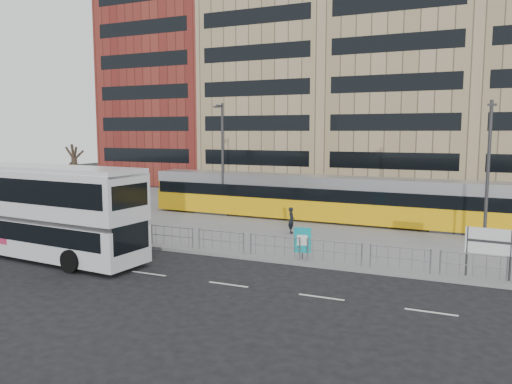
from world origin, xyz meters
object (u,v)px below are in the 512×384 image
at_px(station_sign, 489,244).
at_px(bare_tree, 73,143).
at_px(pedestrian, 291,220).
at_px(lamp_post_east, 488,167).
at_px(lamp_post_west, 222,155).
at_px(double_decker_bus, 43,208).
at_px(traffic_light_west, 145,208).
at_px(ad_panel, 302,241).
at_px(tram, 325,198).

height_order(station_sign, bare_tree, bare_tree).
bearing_deg(pedestrian, lamp_post_east, -108.63).
bearing_deg(lamp_post_west, station_sign, -28.52).
xyz_separation_m(double_decker_bus, station_sign, (20.45, 4.44, -0.87)).
bearing_deg(double_decker_bus, pedestrian, 50.67).
xyz_separation_m(pedestrian, traffic_light_west, (-6.48, -5.86, 1.17)).
xyz_separation_m(ad_panel, lamp_post_east, (8.18, 6.75, 3.38)).
xyz_separation_m(double_decker_bus, tram, (10.33, 14.99, -0.80)).
bearing_deg(ad_panel, double_decker_bus, -172.38).
bearing_deg(pedestrian, ad_panel, -179.83).
xyz_separation_m(traffic_light_west, lamp_post_west, (-0.32, 9.86, 2.51)).
bearing_deg(bare_tree, double_decker_bus, -51.99).
relative_size(double_decker_bus, lamp_post_east, 1.50).
height_order(ad_panel, pedestrian, pedestrian).
xyz_separation_m(traffic_light_west, bare_tree, (-12.98, 8.39, 3.31)).
relative_size(lamp_post_west, lamp_post_east, 1.05).
bearing_deg(lamp_post_west, traffic_light_west, -88.13).
bearing_deg(traffic_light_west, double_decker_bus, -105.59).
distance_m(traffic_light_west, bare_tree, 15.80).
relative_size(ad_panel, lamp_post_west, 0.19).
relative_size(tram, ad_panel, 17.02).
distance_m(double_decker_bus, tram, 18.22).
xyz_separation_m(ad_panel, pedestrian, (-2.59, 5.66, -0.11)).
distance_m(tram, pedestrian, 5.09).
height_order(double_decker_bus, bare_tree, bare_tree).
height_order(station_sign, lamp_post_west, lamp_post_west).
xyz_separation_m(traffic_light_west, lamp_post_east, (17.25, 6.95, 2.32)).
relative_size(pedestrian, traffic_light_west, 0.52).
height_order(tram, ad_panel, tram).
xyz_separation_m(double_decker_bus, lamp_post_east, (20.43, 11.09, 1.94)).
bearing_deg(lamp_post_east, ad_panel, -140.47).
bearing_deg(bare_tree, lamp_post_east, -2.73).
xyz_separation_m(tram, lamp_post_west, (-7.48, -0.98, 2.92)).
relative_size(traffic_light_west, lamp_post_west, 0.38).
height_order(tram, station_sign, tram).
xyz_separation_m(tram, pedestrian, (-0.67, -4.98, -0.76)).
bearing_deg(pedestrian, double_decker_bus, 111.62).
height_order(station_sign, pedestrian, station_sign).
relative_size(tram, station_sign, 12.35).
bearing_deg(traffic_light_west, lamp_post_west, 113.76).
bearing_deg(pedestrian, tram, -32.08).
bearing_deg(lamp_post_east, pedestrian, -174.24).
distance_m(double_decker_bus, pedestrian, 14.00).
bearing_deg(pedestrian, station_sign, -141.66).
bearing_deg(ad_panel, lamp_post_east, 27.63).
bearing_deg(traffic_light_west, tram, 78.47).
distance_m(pedestrian, lamp_post_west, 8.71).
bearing_deg(double_decker_bus, tram, 60.08).
height_order(station_sign, ad_panel, station_sign).
bearing_deg(lamp_post_west, bare_tree, -173.36).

